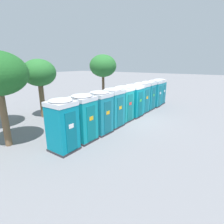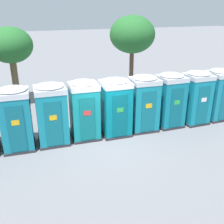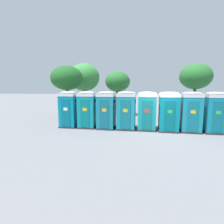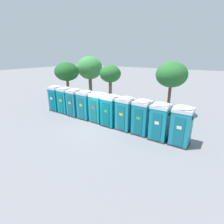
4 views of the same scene
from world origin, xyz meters
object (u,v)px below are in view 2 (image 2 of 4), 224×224
Objects in this scene: portapotty_9 at (218,94)px; street_tree_2 at (11,46)px; portapotty_4 at (84,110)px; portapotty_5 at (116,107)px; portapotty_8 at (196,97)px; portapotty_2 at (16,118)px; portapotty_7 at (170,100)px; portapotty_3 at (52,114)px; street_tree_3 at (132,35)px; portapotty_6 at (143,103)px.

portapotty_9 is 11.24m from street_tree_2.
portapotty_4 and portapotty_9 have the same top height.
portapotty_5 is (1.35, -0.16, -0.00)m from portapotty_4.
portapotty_9 is at bearing 0.65° from portapotty_8.
portapotty_2 is 1.00× the size of portapotty_7.
street_tree_2 reaches higher than portapotty_3.
street_tree_3 is (4.46, 4.94, 2.45)m from portapotty_4.
portapotty_7 is 1.00× the size of portapotty_8.
portapotty_3 is 1.00× the size of portapotty_9.
portapotty_4 is 6.52m from street_tree_2.
portapotty_3 is 5.42m from portapotty_7.
portapotty_2 and portapotty_6 have the same top height.
portapotty_6 is 5.91m from street_tree_3.
portapotty_7 is (6.78, -0.23, 0.00)m from portapotty_2.
portapotty_7 is 9.05m from street_tree_2.
portapotty_8 is at bearing -3.57° from portapotty_4.
portapotty_3 is at bearing -0.75° from portapotty_2.
portapotty_2 and portapotty_3 have the same top height.
portapotty_5 is at bearing -6.81° from portapotty_4.
portapotty_3 is (1.36, -0.02, -0.00)m from portapotty_2.
portapotty_6 is (5.42, -0.17, -0.00)m from portapotty_2.
street_tree_3 is (0.40, 5.14, 2.45)m from portapotty_7.
portapotty_3 is at bearing -78.28° from street_tree_2.
street_tree_2 reaches higher than portapotty_2.
street_tree_3 is (1.76, 5.09, 2.45)m from portapotty_6.
street_tree_3 reaches higher than portapotty_4.
street_tree_2 is (-9.30, 5.98, 2.02)m from portapotty_9.
portapotty_7 is at bearing -1.91° from portapotty_2.
portapotty_4 is at bearing -0.27° from portapotty_3.
portapotty_2 is at bearing 178.09° from portapotty_7.
portapotty_3 is 4.07m from portapotty_6.
portapotty_5 is at bearing -56.31° from street_tree_2.
portapotty_6 is at bearing 177.68° from portapotty_7.
portapotty_8 is 1.36m from portapotty_9.
portapotty_3 is 1.00× the size of portapotty_5.
portapotty_7 is at bearing -2.85° from portapotty_4.
portapotty_2 is 5.99m from street_tree_2.
portapotty_4 is 6.78m from portapotty_9.
portapotty_5 is 1.00× the size of portapotty_8.
portapotty_2 is 1.00× the size of portapotty_3.
portapotty_2 is at bearing 177.39° from portapotty_5.
portapotty_2 is 6.78m from portapotty_7.
portapotty_8 is 0.52× the size of street_tree_3.
portapotty_6 is (2.71, -0.15, -0.00)m from portapotty_4.
street_tree_3 reaches higher than street_tree_2.
street_tree_2 reaches higher than portapotty_7.
portapotty_6 is (1.36, 0.01, 0.00)m from portapotty_5.
portapotty_4 and portapotty_5 have the same top height.
portapotty_6 is at bearing 177.53° from portapotty_9.
portapotty_7 is (2.71, -0.04, 0.00)m from portapotty_5.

